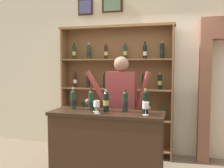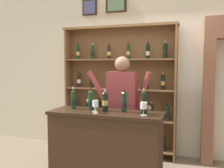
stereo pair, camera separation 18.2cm
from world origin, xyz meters
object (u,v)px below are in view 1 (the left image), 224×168
shopkeeper (121,101)px  tasting_bottle_brunello (91,100)px  wine_glass_left (146,106)px  tasting_counter (106,150)px  tasting_bottle_super_tuscan (106,101)px  wine_glass_right (97,105)px  tasting_bottle_grappa (73,99)px  tasting_bottle_prosecco (125,101)px  wine_shelf (116,88)px  tasting_bottle_riserva (145,102)px  wine_glass_center (96,105)px

shopkeeper → tasting_bottle_brunello: 0.54m
shopkeeper → wine_glass_left: size_ratio=11.17×
tasting_counter → wine_glass_left: wine_glass_left is taller
tasting_bottle_brunello → shopkeeper: bearing=56.4°
tasting_bottle_super_tuscan → wine_glass_right: 0.18m
wine_glass_left → tasting_bottle_brunello: bearing=169.3°
tasting_bottle_grappa → tasting_bottle_prosecco: (0.72, -0.00, 0.00)m
wine_glass_left → wine_shelf: bearing=118.0°
tasting_bottle_super_tuscan → wine_glass_right: tasting_bottle_super_tuscan is taller
tasting_bottle_riserva → tasting_bottle_grappa: bearing=178.6°
tasting_bottle_grappa → wine_glass_left: bearing=-8.0°
tasting_bottle_super_tuscan → wine_glass_center: tasting_bottle_super_tuscan is taller
tasting_counter → wine_glass_center: bearing=-166.0°
tasting_bottle_brunello → wine_glass_left: tasting_bottle_brunello is taller
tasting_bottle_super_tuscan → wine_shelf: bearing=98.9°
tasting_bottle_grappa → wine_glass_right: (0.41, -0.20, -0.02)m
tasting_bottle_brunello → tasting_bottle_riserva: size_ratio=0.95×
wine_shelf → wine_glass_right: (0.13, -1.41, -0.06)m
wine_shelf → tasting_bottle_grappa: bearing=-102.9°
wine_shelf → tasting_bottle_riserva: wine_shelf is taller
tasting_bottle_grappa → wine_shelf: bearing=77.1°
wine_shelf → tasting_bottle_prosecco: (0.44, -1.21, -0.04)m
shopkeeper → tasting_bottle_riserva: size_ratio=5.62×
tasting_bottle_brunello → wine_glass_right: size_ratio=1.78×
shopkeeper → tasting_bottle_super_tuscan: 0.50m
tasting_bottle_prosecco → tasting_bottle_super_tuscan: bearing=-172.4°
wine_shelf → tasting_bottle_brunello: (-0.02, -1.21, -0.04)m
tasting_counter → tasting_bottle_super_tuscan: bearing=114.7°
tasting_bottle_riserva → tasting_counter: bearing=-175.3°
tasting_bottle_grappa → tasting_bottle_super_tuscan: size_ratio=1.06×
wine_shelf → wine_glass_left: size_ratio=14.74×
tasting_bottle_grappa → tasting_bottle_prosecco: 0.72m
tasting_counter → tasting_bottle_riserva: 0.81m
wine_shelf → tasting_counter: wine_shelf is taller
shopkeeper → tasting_bottle_brunello: shopkeeper is taller
shopkeeper → tasting_bottle_grappa: shopkeeper is taller
tasting_bottle_super_tuscan → tasting_counter: bearing=-65.3°
tasting_bottle_super_tuscan → tasting_bottle_grappa: bearing=175.8°
tasting_bottle_brunello → wine_glass_center: 0.15m
wine_shelf → tasting_bottle_super_tuscan: bearing=-81.1°
shopkeeper → tasting_counter: bearing=-97.5°
tasting_bottle_riserva → wine_glass_center: bearing=-173.3°
tasting_bottle_brunello → tasting_bottle_riserva: (0.72, -0.03, 0.01)m
tasting_bottle_brunello → tasting_bottle_prosecco: 0.46m
tasting_bottle_brunello → tasting_bottle_riserva: tasting_bottle_riserva is taller
wine_glass_center → wine_glass_right: (0.05, -0.10, 0.02)m
wine_glass_right → wine_glass_left: bearing=5.8°
wine_glass_left → shopkeeper: bearing=126.9°
wine_glass_left → tasting_bottle_riserva: bearing=99.9°
tasting_bottle_super_tuscan → wine_glass_center: size_ratio=2.07×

